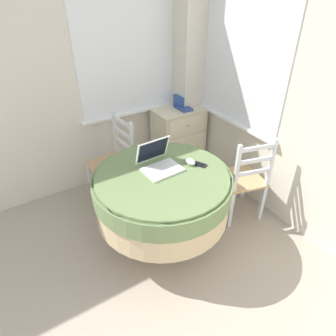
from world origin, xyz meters
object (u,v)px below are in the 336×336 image
(laptop, at_px, (159,163))
(dining_chair_near_back_window, at_px, (114,162))
(corner_cabinet, at_px, (178,138))
(storage_box, at_px, (182,101))
(dining_chair_near_right_window, at_px, (243,180))
(round_dining_table, at_px, (162,192))
(computer_mouse, at_px, (191,162))
(cell_phone, at_px, (200,164))
(book_on_cabinet, at_px, (183,108))

(laptop, height_order, dining_chair_near_back_window, laptop)
(corner_cabinet, xyz_separation_m, storage_box, (0.07, 0.05, 0.45))
(dining_chair_near_back_window, distance_m, dining_chair_near_right_window, 1.32)
(round_dining_table, distance_m, computer_mouse, 0.34)
(cell_phone, height_order, book_on_cabinet, book_on_cabinet)
(dining_chair_near_right_window, height_order, book_on_cabinet, dining_chair_near_right_window)
(round_dining_table, height_order, storage_box, storage_box)
(laptop, bearing_deg, book_on_cabinet, 46.08)
(dining_chair_near_right_window, bearing_deg, book_on_cabinet, 88.46)
(round_dining_table, distance_m, book_on_cabinet, 1.33)
(computer_mouse, bearing_deg, corner_cabinet, 60.98)
(laptop, relative_size, dining_chair_near_back_window, 0.35)
(round_dining_table, xyz_separation_m, cell_phone, (0.34, -0.05, 0.18))
(computer_mouse, xyz_separation_m, storage_box, (0.64, 1.06, 0.07))
(cell_phone, height_order, dining_chair_near_right_window, dining_chair_near_right_window)
(computer_mouse, bearing_deg, book_on_cabinet, 58.49)
(round_dining_table, xyz_separation_m, dining_chair_near_right_window, (0.85, -0.09, -0.14))
(round_dining_table, xyz_separation_m, computer_mouse, (0.28, 0.00, 0.20))
(round_dining_table, bearing_deg, dining_chair_near_right_window, -6.33)
(corner_cabinet, bearing_deg, dining_chair_near_right_window, -89.78)
(computer_mouse, xyz_separation_m, dining_chair_near_back_window, (-0.35, 0.86, -0.34))
(laptop, bearing_deg, storage_box, 47.44)
(dining_chair_near_back_window, height_order, book_on_cabinet, dining_chair_near_back_window)
(computer_mouse, height_order, book_on_cabinet, same)
(laptop, height_order, corner_cabinet, laptop)
(book_on_cabinet, bearing_deg, dining_chair_near_back_window, -172.85)
(cell_phone, xyz_separation_m, storage_box, (0.58, 1.12, 0.09))
(corner_cabinet, relative_size, storage_box, 4.82)
(round_dining_table, bearing_deg, storage_box, 49.21)
(computer_mouse, bearing_deg, round_dining_table, -179.68)
(book_on_cabinet, bearing_deg, dining_chair_near_right_window, -91.54)
(computer_mouse, height_order, cell_phone, computer_mouse)
(dining_chair_near_back_window, xyz_separation_m, book_on_cabinet, (0.95, 0.12, 0.36))
(computer_mouse, distance_m, cell_phone, 0.08)
(dining_chair_near_right_window, height_order, storage_box, dining_chair_near_right_window)
(round_dining_table, xyz_separation_m, dining_chair_near_back_window, (-0.07, 0.86, -0.14))
(dining_chair_near_right_window, bearing_deg, storage_box, 86.51)
(round_dining_table, relative_size, cell_phone, 9.18)
(dining_chair_near_back_window, xyz_separation_m, storage_box, (0.99, 0.21, 0.41))
(dining_chair_near_back_window, xyz_separation_m, corner_cabinet, (0.92, 0.16, -0.04))
(laptop, relative_size, corner_cabinet, 0.41)
(dining_chair_near_right_window, bearing_deg, dining_chair_near_back_window, 133.98)
(computer_mouse, distance_m, book_on_cabinet, 1.14)
(laptop, height_order, storage_box, laptop)
(dining_chair_near_back_window, height_order, corner_cabinet, dining_chair_near_back_window)
(storage_box, bearing_deg, computer_mouse, -121.02)
(round_dining_table, relative_size, storage_box, 7.05)
(dining_chair_near_back_window, height_order, dining_chair_near_right_window, same)
(cell_phone, xyz_separation_m, dining_chair_near_back_window, (-0.41, 0.91, -0.32))
(laptop, distance_m, dining_chair_near_right_window, 0.92)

